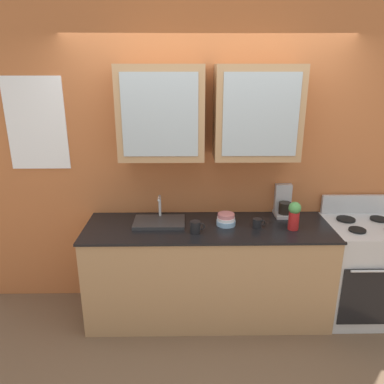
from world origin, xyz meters
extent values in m
plane|color=brown|center=(0.00, 0.00, 0.00)|extent=(10.00, 10.00, 0.00)
cube|color=#B76638|center=(0.00, 0.39, 1.40)|extent=(4.48, 0.10, 2.79)
cube|color=#A87F56|center=(-0.40, 0.16, 1.87)|extent=(0.71, 0.36, 0.77)
cube|color=#9EADB7|center=(-0.40, -0.03, 1.87)|extent=(0.60, 0.01, 0.66)
cube|color=#A87F56|center=(0.40, 0.16, 1.87)|extent=(0.71, 0.36, 0.77)
cube|color=#9EADB7|center=(0.40, -0.03, 1.87)|extent=(0.60, 0.01, 0.66)
cube|color=white|center=(-1.52, 0.33, 1.75)|extent=(0.53, 0.01, 0.82)
cube|color=#A87F56|center=(0.00, 0.00, 0.44)|extent=(2.16, 0.66, 0.88)
cube|color=black|center=(0.00, 0.00, 0.89)|extent=(2.18, 0.68, 0.02)
cube|color=silver|center=(1.42, 0.00, 0.45)|extent=(0.67, 0.63, 0.90)
cube|color=black|center=(1.42, -0.32, 0.38)|extent=(0.62, 0.01, 0.54)
cylinder|color=silver|center=(1.42, -0.35, 0.65)|extent=(0.54, 0.02, 0.02)
cube|color=silver|center=(1.42, 0.30, 0.99)|extent=(0.64, 0.04, 0.18)
cylinder|color=black|center=(1.27, -0.12, 0.91)|extent=(0.14, 0.14, 0.02)
cylinder|color=black|center=(1.27, 0.12, 0.91)|extent=(0.16, 0.16, 0.02)
cylinder|color=black|center=(1.57, 0.12, 0.91)|extent=(0.15, 0.15, 0.02)
cube|color=#2D2D30|center=(-0.44, 0.06, 0.91)|extent=(0.45, 0.30, 0.03)
cylinder|color=silver|center=(-0.44, 0.18, 1.03)|extent=(0.02, 0.02, 0.19)
cylinder|color=silver|center=(-0.44, 0.12, 1.12)|extent=(0.02, 0.12, 0.02)
cylinder|color=#8CB7E0|center=(0.16, 0.03, 0.92)|extent=(0.17, 0.17, 0.04)
cylinder|color=white|center=(0.16, 0.03, 0.95)|extent=(0.16, 0.16, 0.04)
cylinder|color=#D87F84|center=(0.16, 0.03, 0.98)|extent=(0.15, 0.15, 0.04)
cylinder|color=#B21E1E|center=(0.73, -0.07, 0.98)|extent=(0.09, 0.09, 0.16)
sphere|color=#4C994C|center=(0.73, -0.07, 1.10)|extent=(0.11, 0.11, 0.11)
cylinder|color=black|center=(-0.12, -0.13, 0.95)|extent=(0.09, 0.09, 0.10)
torus|color=black|center=(-0.07, -0.13, 0.96)|extent=(0.06, 0.01, 0.06)
cylinder|color=black|center=(0.42, -0.03, 0.94)|extent=(0.08, 0.08, 0.08)
torus|color=black|center=(0.47, -0.03, 0.94)|extent=(0.05, 0.01, 0.05)
cube|color=#B7B7BC|center=(0.72, 0.24, 0.91)|extent=(0.17, 0.20, 0.03)
cylinder|color=black|center=(0.72, 0.22, 0.98)|extent=(0.11, 0.11, 0.11)
cube|color=#B7B7BC|center=(0.72, 0.31, 1.06)|extent=(0.15, 0.06, 0.26)
camera|label=1|loc=(-0.19, -2.97, 2.22)|focal=34.46mm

